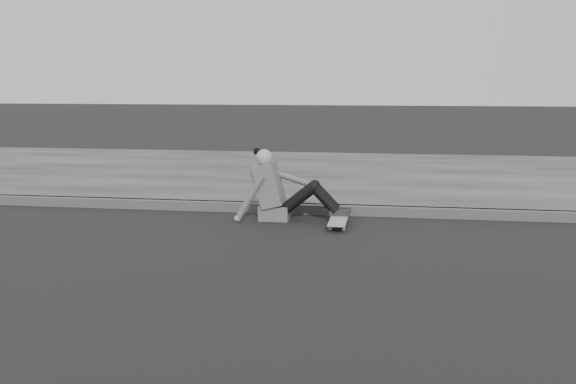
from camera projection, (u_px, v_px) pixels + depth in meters
ground at (453, 280)px, 5.45m from camera, size 80.00×80.00×0.00m
curb at (432, 213)px, 7.96m from camera, size 24.00×0.16×0.12m
sidewalk at (420, 177)px, 10.90m from camera, size 24.00×6.00×0.12m
skateboard at (339, 220)px, 7.49m from camera, size 0.20×0.78×0.09m
seated_woman at (280, 190)px, 7.79m from camera, size 1.38×0.46×0.88m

